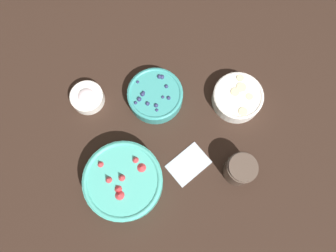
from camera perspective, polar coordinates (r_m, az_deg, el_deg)
The scene contains 7 objects.
ground_plane at distance 1.11m, azimuth -0.88°, elevation -0.46°, with size 4.00×4.00×0.00m, color black.
bowl_strawberries at distance 1.04m, azimuth -7.77°, elevation -9.49°, with size 0.25×0.25×0.10m.
bowl_blueberries at distance 1.11m, azimuth -2.46°, elevation 5.31°, with size 0.19×0.19×0.06m.
bowl_bananas at distance 1.13m, azimuth 12.02°, elevation 4.92°, with size 0.17×0.17×0.06m.
bowl_cream at distance 1.15m, azimuth -13.90°, elevation 4.89°, with size 0.11×0.11×0.05m.
jar_chocolate at distance 1.06m, azimuth 12.42°, elevation -7.38°, with size 0.10×0.10×0.10m.
napkin at distance 1.08m, azimuth 3.59°, elevation -6.67°, with size 0.16×0.14×0.01m.
Camera 1 is at (0.05, 0.29, 1.07)m, focal length 35.00 mm.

